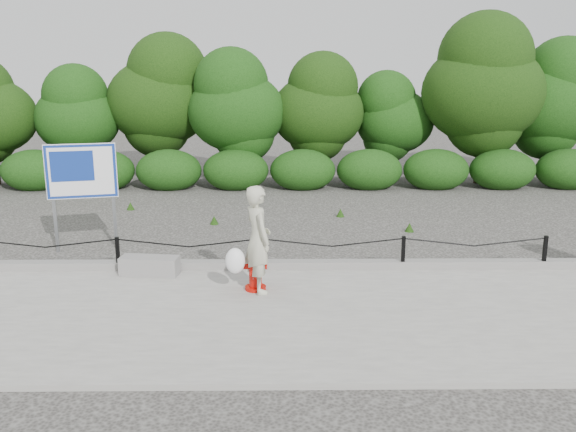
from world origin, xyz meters
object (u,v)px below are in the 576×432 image
Objects in this scene: pedestrian at (256,241)px; concrete_block at (150,266)px; advertising_sign at (81,176)px; fire_hydrant at (255,269)px.

concrete_block is at bearing 43.18° from pedestrian.
advertising_sign reaches higher than concrete_block.
pedestrian is (0.03, -0.06, 0.49)m from fire_hydrant.
advertising_sign is (-1.61, 1.70, 1.26)m from concrete_block.
fire_hydrant is 4.37m from advertising_sign.
advertising_sign reaches higher than fire_hydrant.
concrete_block is 0.47× the size of advertising_sign.
fire_hydrant reaches higher than concrete_block.
pedestrian is 4.33m from advertising_sign.
advertising_sign is at bearing 30.79° from pedestrian.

